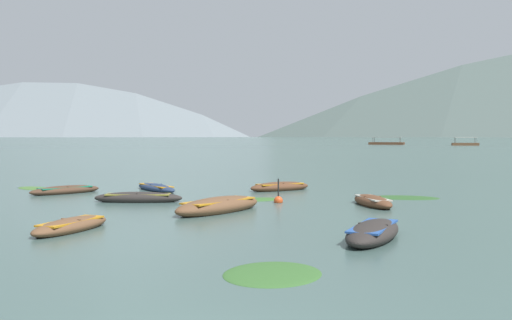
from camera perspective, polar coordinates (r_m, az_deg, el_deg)
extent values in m
plane|color=#425B56|center=(1506.26, 4.49, 2.44)|extent=(6000.00, 6000.00, 0.00)
cone|color=slate|center=(1583.11, -14.36, 11.44)|extent=(1279.37, 1279.37, 498.97)
cone|color=slate|center=(1513.63, 9.27, 8.32)|extent=(969.35, 969.35, 311.42)
cone|color=#4C5B56|center=(1820.08, 23.27, 10.75)|extent=(1928.76, 1928.76, 537.41)
ellipsoid|color=brown|center=(22.64, 11.97, -4.25)|extent=(1.76, 3.27, 0.52)
cube|color=#B7B2A3|center=(22.62, 11.98, -3.85)|extent=(1.26, 2.36, 0.05)
cube|color=brown|center=(22.61, 11.98, -3.73)|extent=(0.67, 0.25, 0.04)
ellipsoid|color=navy|center=(28.69, -10.31, -2.86)|extent=(3.21, 3.66, 0.43)
cube|color=orange|center=(28.67, -10.31, -2.60)|extent=(2.31, 2.64, 0.05)
cube|color=navy|center=(28.67, -10.31, -2.51)|extent=(0.55, 0.47, 0.04)
ellipsoid|color=brown|center=(17.27, -18.60, -6.48)|extent=(1.82, 3.27, 0.47)
cube|color=orange|center=(17.25, -18.60, -6.01)|extent=(1.31, 2.35, 0.05)
cube|color=brown|center=(17.24, -18.61, -5.85)|extent=(0.67, 0.26, 0.04)
ellipsoid|color=brown|center=(20.45, -3.87, -4.78)|extent=(3.50, 4.37, 0.68)
cube|color=orange|center=(20.43, -3.87, -4.21)|extent=(2.52, 3.14, 0.05)
cube|color=brown|center=(20.42, -3.87, -4.07)|extent=(0.82, 0.57, 0.04)
ellipsoid|color=brown|center=(28.33, 2.49, -2.82)|extent=(3.45, 2.87, 0.55)
cube|color=orange|center=(28.31, 2.49, -2.49)|extent=(2.48, 2.07, 0.05)
cube|color=brown|center=(28.31, 2.49, -2.39)|extent=(0.48, 0.64, 0.04)
ellipsoid|color=#2D2826|center=(15.39, 12.02, -7.36)|extent=(2.37, 3.76, 0.60)
cube|color=#28519E|center=(15.36, 12.03, -6.70)|extent=(1.70, 2.71, 0.05)
cube|color=#2D2826|center=(15.35, 12.03, -6.52)|extent=(0.78, 0.36, 0.04)
ellipsoid|color=#4C3323|center=(28.36, -19.14, -2.99)|extent=(3.05, 3.27, 0.48)
cube|color=#197A56|center=(28.35, -19.14, -2.71)|extent=(2.19, 2.35, 0.05)
cube|color=#4C3323|center=(28.35, -19.14, -2.61)|extent=(0.55, 0.50, 0.04)
ellipsoid|color=#2D2826|center=(23.91, -12.08, -3.87)|extent=(3.80, 1.17, 0.54)
cube|color=olive|center=(23.89, -12.09, -3.49)|extent=(2.73, 0.84, 0.05)
cube|color=#2D2826|center=(23.89, -12.09, -3.37)|extent=(0.12, 0.63, 0.04)
cube|color=brown|center=(166.99, 20.83, 1.51)|extent=(7.49, 3.99, 0.90)
cylinder|color=#4C4742|center=(165.52, 19.96, 1.91)|extent=(0.10, 0.10, 1.80)
cylinder|color=#4C4742|center=(167.75, 19.87, 1.92)|extent=(0.10, 0.10, 1.80)
cylinder|color=#4C4742|center=(166.25, 21.82, 1.88)|extent=(0.10, 0.10, 1.80)
cylinder|color=#4C4742|center=(168.47, 21.70, 1.89)|extent=(0.10, 0.10, 1.80)
cube|color=beige|center=(166.97, 20.84, 2.21)|extent=(6.29, 3.35, 0.12)
cube|color=brown|center=(175.19, 13.37, 1.65)|extent=(11.36, 7.18, 0.90)
cylinder|color=#4C4742|center=(174.09, 11.99, 2.03)|extent=(0.10, 0.10, 1.80)
cylinder|color=#4C4742|center=(177.40, 12.15, 2.04)|extent=(0.10, 0.10, 1.80)
cylinder|color=#4C4742|center=(173.04, 14.62, 2.00)|extent=(0.10, 0.10, 1.80)
cylinder|color=#4C4742|center=(176.37, 14.73, 2.01)|extent=(0.10, 0.10, 1.80)
cube|color=#9E998E|center=(175.17, 13.37, 2.31)|extent=(9.55, 6.03, 0.12)
sphere|color=#DB4C1E|center=(23.15, 2.32, -4.24)|extent=(0.39, 0.39, 0.39)
cylinder|color=black|center=(23.10, 2.33, -3.09)|extent=(0.06, 0.06, 0.93)
ellipsoid|color=#38662D|center=(11.42, 1.71, -11.72)|extent=(2.74, 2.84, 0.14)
ellipsoid|color=#38662D|center=(24.11, -0.44, -4.15)|extent=(3.10, 2.21, 0.14)
ellipsoid|color=#477033|center=(31.44, -21.87, -2.77)|extent=(2.96, 2.54, 0.14)
ellipsoid|color=#2D5628|center=(25.77, 15.05, -3.80)|extent=(3.29, 1.94, 0.14)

